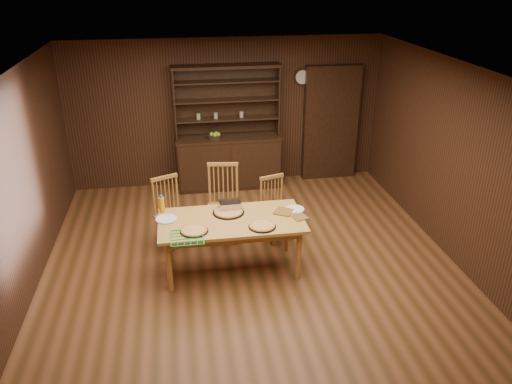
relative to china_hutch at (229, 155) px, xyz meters
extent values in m
plane|color=brown|center=(0.00, -2.75, -0.60)|extent=(6.00, 6.00, 0.00)
plane|color=silver|center=(0.00, -2.75, 2.00)|extent=(6.00, 6.00, 0.00)
plane|color=#3E2313|center=(0.00, 0.25, 0.70)|extent=(5.50, 0.00, 5.50)
plane|color=#3E2313|center=(0.00, -5.75, 0.70)|extent=(5.50, 0.00, 5.50)
plane|color=#3E2313|center=(-2.75, -2.75, 0.70)|extent=(0.00, 6.00, 6.00)
plane|color=#3E2313|center=(2.75, -2.75, 0.70)|extent=(0.00, 6.00, 6.00)
cube|color=#311C10|center=(0.00, -0.01, -0.15)|extent=(1.80, 0.50, 0.90)
cube|color=#311C10|center=(0.00, -0.01, 0.32)|extent=(1.84, 0.52, 0.04)
cube|color=#311C10|center=(0.00, 0.22, 0.95)|extent=(1.80, 0.02, 1.20)
cube|color=#311C10|center=(-0.89, 0.07, 0.95)|extent=(0.02, 0.32, 1.20)
cube|color=#311C10|center=(0.89, 0.07, 0.95)|extent=(0.02, 0.32, 1.20)
cube|color=#311C10|center=(0.00, 0.07, 1.55)|extent=(1.84, 0.34, 0.05)
cylinder|color=gray|center=(-0.50, 0.07, 0.72)|extent=(0.07, 0.07, 0.10)
cylinder|color=gray|center=(-0.20, 0.07, 0.72)|extent=(0.07, 0.07, 0.10)
cube|color=#311C10|center=(1.90, 0.15, 0.45)|extent=(1.00, 0.18, 2.10)
cylinder|color=#311C10|center=(1.35, 0.21, 1.30)|extent=(0.30, 0.04, 0.30)
cylinder|color=beige|center=(1.35, 0.18, 1.30)|extent=(0.24, 0.01, 0.24)
cube|color=gold|center=(-0.27, -2.73, 0.13)|extent=(1.85, 0.92, 0.04)
cylinder|color=gold|center=(-1.08, -3.08, -0.24)|extent=(0.07, 0.07, 0.71)
cylinder|color=gold|center=(-1.08, -2.38, -0.24)|extent=(0.07, 0.07, 0.71)
cylinder|color=gold|center=(0.55, -3.08, -0.24)|extent=(0.07, 0.07, 0.71)
cylinder|color=gold|center=(0.55, -2.38, -0.24)|extent=(0.07, 0.07, 0.71)
cube|color=olive|center=(-1.03, -1.95, -0.17)|extent=(0.54, 0.53, 0.04)
cylinder|color=olive|center=(-1.12, -2.15, -0.39)|extent=(0.04, 0.04, 0.41)
cylinder|color=olive|center=(-1.24, -1.87, -0.39)|extent=(0.04, 0.04, 0.41)
cylinder|color=olive|center=(-0.83, -2.02, -0.39)|extent=(0.04, 0.04, 0.41)
cylinder|color=olive|center=(-0.95, -1.75, -0.39)|extent=(0.04, 0.04, 0.41)
cube|color=olive|center=(-1.10, -1.79, 0.40)|extent=(0.38, 0.19, 0.05)
cube|color=olive|center=(-0.29, -1.91, -0.11)|extent=(0.53, 0.51, 0.04)
cylinder|color=olive|center=(-0.49, -2.05, -0.37)|extent=(0.04, 0.04, 0.46)
cylinder|color=olive|center=(-0.44, -1.72, -0.37)|extent=(0.04, 0.04, 0.46)
cylinder|color=olive|center=(-0.14, -2.10, -0.37)|extent=(0.04, 0.04, 0.46)
cylinder|color=olive|center=(-0.09, -1.77, -0.37)|extent=(0.04, 0.04, 0.46)
cube|color=olive|center=(-0.26, -1.73, 0.52)|extent=(0.45, 0.10, 0.05)
cube|color=olive|center=(0.47, -2.03, -0.20)|extent=(0.48, 0.47, 0.04)
cylinder|color=olive|center=(0.36, -2.20, -0.41)|extent=(0.03, 0.03, 0.38)
cylinder|color=olive|center=(0.28, -1.94, -0.41)|extent=(0.03, 0.03, 0.38)
cylinder|color=olive|center=(0.65, -2.12, -0.41)|extent=(0.03, 0.03, 0.38)
cylinder|color=olive|center=(0.57, -1.85, -0.41)|extent=(0.03, 0.03, 0.38)
cube|color=olive|center=(0.42, -1.88, 0.34)|extent=(0.37, 0.14, 0.05)
cylinder|color=black|center=(-0.75, -2.97, 0.16)|extent=(0.35, 0.35, 0.01)
cylinder|color=#DDB15E|center=(-0.75, -2.97, 0.17)|extent=(0.32, 0.32, 0.02)
torus|color=#B99142|center=(-0.75, -2.97, 0.17)|extent=(0.33, 0.33, 0.03)
cylinder|color=black|center=(0.09, -2.99, 0.16)|extent=(0.34, 0.34, 0.01)
cylinder|color=#DDB15E|center=(0.09, -2.99, 0.17)|extent=(0.32, 0.32, 0.02)
torus|color=#B99142|center=(0.09, -2.99, 0.17)|extent=(0.33, 0.33, 0.03)
cylinder|color=black|center=(-0.28, -2.54, 0.16)|extent=(0.41, 0.41, 0.01)
cylinder|color=#DDB15E|center=(-0.28, -2.54, 0.17)|extent=(0.37, 0.37, 0.02)
torus|color=#B99142|center=(-0.28, -2.54, 0.17)|extent=(0.38, 0.38, 0.03)
cylinder|color=silver|center=(-1.08, -2.60, 0.16)|extent=(0.28, 0.28, 0.01)
torus|color=#34499E|center=(-1.08, -2.60, 0.16)|extent=(0.28, 0.28, 0.01)
cylinder|color=silver|center=(0.60, -2.59, 0.16)|extent=(0.26, 0.26, 0.01)
torus|color=#34499E|center=(0.60, -2.59, 0.16)|extent=(0.26, 0.26, 0.01)
cube|color=silver|center=(-0.25, -2.43, 0.21)|extent=(0.28, 0.21, 0.11)
cylinder|color=#E1A10B|center=(-1.13, -2.37, 0.26)|extent=(0.07, 0.07, 0.21)
cylinder|color=#1647B5|center=(-1.13, -2.37, 0.38)|extent=(0.04, 0.04, 0.03)
cube|color=red|center=(0.61, -2.82, 0.16)|extent=(0.23, 0.23, 0.01)
cube|color=red|center=(0.43, -2.64, 0.16)|extent=(0.31, 0.31, 0.02)
cylinder|color=black|center=(-0.24, -0.06, 0.37)|extent=(0.26, 0.26, 0.06)
sphere|color=#7EBD32|center=(-0.29, -0.06, 0.42)|extent=(0.08, 0.08, 0.08)
sphere|color=#7EBD32|center=(-0.21, -0.03, 0.42)|extent=(0.08, 0.08, 0.08)
sphere|color=#7EBD32|center=(-0.24, -0.11, 0.42)|extent=(0.08, 0.08, 0.08)
sphere|color=#7EBD32|center=(-0.18, -0.08, 0.42)|extent=(0.08, 0.08, 0.08)
camera|label=1|loc=(-0.85, -8.33, 3.14)|focal=35.00mm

